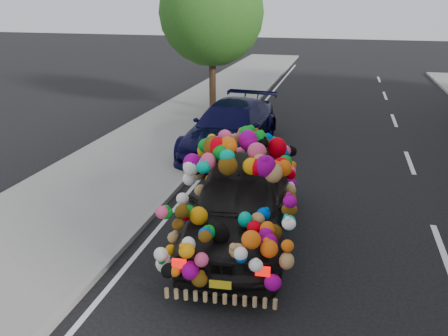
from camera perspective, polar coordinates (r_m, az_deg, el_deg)
name	(u,v)px	position (r m, az deg, el deg)	size (l,w,h in m)	color
ground	(258,226)	(9.36, 4.44, -7.59)	(100.00, 100.00, 0.00)	black
sidewalk	(78,201)	(10.86, -18.48, -4.12)	(4.00, 60.00, 0.12)	gray
kerb	(155,211)	(9.97, -8.99, -5.51)	(0.15, 60.00, 0.13)	gray
lane_markings	(442,249)	(9.50, 26.60, -9.50)	(6.00, 50.00, 0.01)	silver
tree_near_sidewalk	(212,13)	(18.36, -1.60, 19.63)	(4.20, 4.20, 6.13)	#332114
plush_art_car	(240,184)	(8.48, 2.14, -2.13)	(2.69, 5.01, 2.22)	black
navy_sedan	(231,127)	(13.78, 0.91, 5.36)	(2.11, 5.19, 1.51)	black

